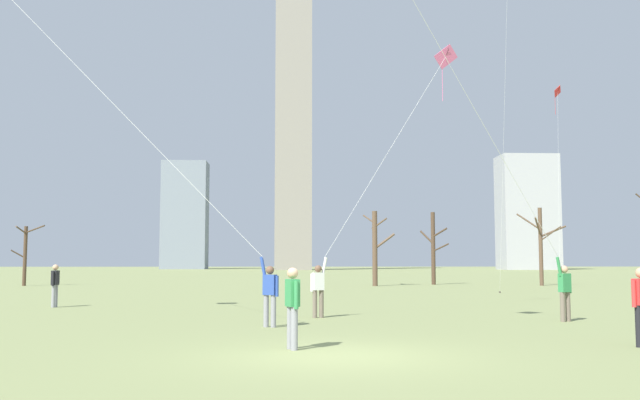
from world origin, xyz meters
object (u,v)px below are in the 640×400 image
at_px(bare_tree_far_right_edge, 375,246).
at_px(bare_tree_center, 25,253).
at_px(kite_flyer_foreground_right_blue, 545,252).
at_px(bare_tree_rightmost, 541,243).
at_px(bystander_far_off_by_trees, 292,304).
at_px(kite_flyer_midfield_right_pink, 336,255).
at_px(bare_tree_right_of_center, 433,247).
at_px(distant_kite_high_overhead_red, 558,107).
at_px(kite_flyer_midfield_center_yellow, 223,239).
at_px(bystander_strolling_midfield, 55,283).

bearing_deg(bare_tree_far_right_edge, bare_tree_center, 176.84).
height_order(kite_flyer_foreground_right_blue, bare_tree_rightmost, kite_flyer_foreground_right_blue).
relative_size(kite_flyer_foreground_right_blue, bystander_far_off_by_trees, 6.63).
distance_m(kite_flyer_midfield_right_pink, kite_flyer_foreground_right_blue, 6.34).
distance_m(bystander_far_off_by_trees, bare_tree_right_of_center, 38.86).
relative_size(kite_flyer_foreground_right_blue, bare_tree_far_right_edge, 2.04).
distance_m(bystander_far_off_by_trees, distant_kite_high_overhead_red, 41.50).
relative_size(bare_tree_center, bare_tree_right_of_center, 0.79).
xyz_separation_m(bystander_far_off_by_trees, bare_tree_right_of_center, (10.69, 37.32, 1.88)).
xyz_separation_m(kite_flyer_midfield_right_pink, distant_kite_high_overhead_red, (17.96, 26.58, 10.94)).
xyz_separation_m(kite_flyer_midfield_right_pink, bystander_far_off_by_trees, (-1.42, -8.10, -1.03)).
height_order(distant_kite_high_overhead_red, bare_tree_center, distant_kite_high_overhead_red).
bearing_deg(bare_tree_rightmost, kite_flyer_midfield_center_yellow, -123.62).
distance_m(kite_flyer_midfield_right_pink, bare_tree_rightmost, 31.52).
bearing_deg(kite_flyer_foreground_right_blue, bystander_strolling_midfield, 155.35).
xyz_separation_m(distant_kite_high_overhead_red, bare_tree_right_of_center, (-8.69, 2.63, -10.09)).
height_order(kite_flyer_foreground_right_blue, kite_flyer_midfield_center_yellow, kite_flyer_midfield_center_yellow).
bearing_deg(bare_tree_far_right_edge, bare_tree_rightmost, 1.27).
height_order(kite_flyer_foreground_right_blue, bare_tree_far_right_edge, kite_flyer_foreground_right_blue).
bearing_deg(bystander_far_off_by_trees, bystander_strolling_midfield, 124.66).
distance_m(bystander_far_off_by_trees, bare_tree_rightmost, 39.32).
relative_size(bystander_strolling_midfield, bare_tree_rightmost, 0.29).
height_order(kite_flyer_midfield_center_yellow, bystander_far_off_by_trees, kite_flyer_midfield_center_yellow).
relative_size(bystander_far_off_by_trees, bare_tree_center, 0.38).
relative_size(kite_flyer_midfield_right_pink, distant_kite_high_overhead_red, 0.67).
relative_size(kite_flyer_midfield_center_yellow, distant_kite_high_overhead_red, 0.75).
height_order(bystander_strolling_midfield, bare_tree_center, bare_tree_center).
bearing_deg(bystander_strolling_midfield, distant_kite_high_overhead_red, 37.47).
height_order(bystander_far_off_by_trees, bare_tree_rightmost, bare_tree_rightmost).
bearing_deg(kite_flyer_midfield_center_yellow, bare_tree_far_right_edge, 75.10).
distance_m(bare_tree_center, bare_tree_rightmost, 36.72).
xyz_separation_m(kite_flyer_midfield_center_yellow, distant_kite_high_overhead_red, (21.25, 29.60, 10.54)).
relative_size(bystander_strolling_midfield, bare_tree_center, 0.38).
height_order(bystander_far_off_by_trees, bystander_strolling_midfield, same).
bearing_deg(kite_flyer_midfield_right_pink, distant_kite_high_overhead_red, 55.96).
bearing_deg(distant_kite_high_overhead_red, kite_flyer_foreground_right_blue, -112.65).
height_order(kite_flyer_midfield_right_pink, bystander_strolling_midfield, kite_flyer_midfield_right_pink).
relative_size(kite_flyer_foreground_right_blue, bare_tree_rightmost, 1.93).
distance_m(distant_kite_high_overhead_red, bare_tree_rightmost, 9.94).
relative_size(kite_flyer_midfield_center_yellow, bystander_strolling_midfield, 6.77).
height_order(distant_kite_high_overhead_red, bare_tree_far_right_edge, distant_kite_high_overhead_red).
xyz_separation_m(bare_tree_rightmost, bare_tree_far_right_edge, (-11.97, -0.27, -0.24)).
relative_size(kite_flyer_midfield_center_yellow, bare_tree_center, 2.56).
height_order(bare_tree_rightmost, bare_tree_right_of_center, bare_tree_rightmost).
bearing_deg(kite_flyer_midfield_center_yellow, distant_kite_high_overhead_red, 54.33).
height_order(distant_kite_high_overhead_red, bare_tree_right_of_center, distant_kite_high_overhead_red).
bearing_deg(distant_kite_high_overhead_red, kite_flyer_midfield_right_pink, -124.04).
distance_m(bare_tree_center, bare_tree_far_right_edge, 24.77).
relative_size(bystander_far_off_by_trees, bare_tree_rightmost, 0.29).
distance_m(kite_flyer_midfield_right_pink, bare_tree_right_of_center, 30.66).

